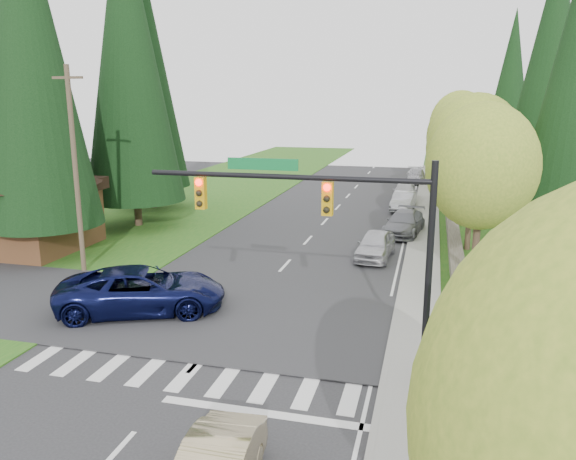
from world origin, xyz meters
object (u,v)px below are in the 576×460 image
at_px(parked_car_a, 375,245).
at_px(parked_car_b, 404,223).
at_px(parked_car_e, 416,176).
at_px(suv_navy, 142,290).
at_px(parked_car_d, 405,192).
at_px(parked_car_c, 403,201).

distance_m(parked_car_a, parked_car_b, 6.11).
relative_size(parked_car_b, parked_car_e, 1.04).
bearing_deg(suv_navy, parked_car_d, -40.06).
bearing_deg(parked_car_e, parked_car_a, -96.27).
distance_m(parked_car_b, parked_car_e, 23.19).
bearing_deg(suv_navy, parked_car_e, -36.04).
xyz_separation_m(suv_navy, parked_car_a, (8.34, 10.24, -0.18)).
bearing_deg(parked_car_e, parked_car_b, -93.89).
height_order(parked_car_a, parked_car_e, parked_car_a).
relative_size(suv_navy, parked_car_e, 1.36).
relative_size(parked_car_a, parked_car_d, 0.91).
bearing_deg(parked_car_a, parked_car_d, 92.31).
distance_m(parked_car_a, parked_car_d, 17.96).
xyz_separation_m(suv_navy, parked_car_e, (9.55, 39.42, -0.21)).
height_order(parked_car_c, parked_car_d, parked_car_d).
xyz_separation_m(parked_car_c, parked_car_d, (-0.09, 4.00, 0.10)).
bearing_deg(parked_car_d, suv_navy, -108.12).
height_order(suv_navy, parked_car_a, suv_navy).
relative_size(suv_navy, parked_car_d, 1.39).
bearing_deg(parked_car_d, parked_car_e, 86.53).
xyz_separation_m(parked_car_b, parked_car_e, (0.00, 23.19, -0.03)).
xyz_separation_m(parked_car_a, parked_car_c, (0.72, 13.94, -0.03)).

